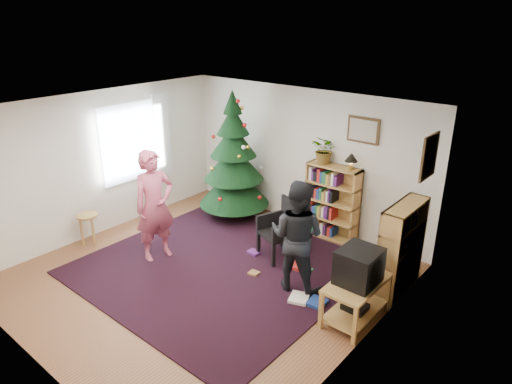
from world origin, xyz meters
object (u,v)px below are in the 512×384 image
Objects in this scene: armchair at (282,226)px; table_lamp at (351,158)px; bookshelf_back at (332,201)px; christmas_tree at (234,166)px; picture_back at (363,130)px; bookshelf_right at (401,247)px; tv_stand at (356,297)px; stool at (88,222)px; picture_right at (429,157)px; person_by_chair at (297,236)px; crt_tv at (359,266)px; person_standing at (155,206)px; potted_plant at (325,150)px.

table_lamp reaches higher than armchair.
christmas_tree is at bearing -166.80° from bookshelf_back.
bookshelf_back is 0.88m from table_lamp.
picture_back reaches higher than bookshelf_right.
bookshelf_back is at bearing 63.49° from bookshelf_right.
armchair is (-1.71, 0.71, 0.19)m from tv_stand.
bookshelf_right is 5.01m from stool.
picture_back is 0.42× the size of bookshelf_back.
stool is at bearing -153.66° from picture_right.
bookshelf_right is at bearing -31.58° from table_lamp.
picture_right is at bearing -28.69° from picture_back.
crt_tv is at bearing 162.69° from person_by_chair.
christmas_tree reaches higher than person_by_chair.
person_standing is at bearing -169.27° from crt_tv.
christmas_tree is at bearing 157.80° from tv_stand.
bookshelf_right is 1.86m from armchair.
armchair is at bearing -92.09° from potted_plant.
potted_plant is (-0.60, -0.14, -0.41)m from picture_back.
person_by_chair is at bearing -60.30° from person_standing.
table_lamp is (0.30, 0.00, 0.83)m from bookshelf_back.
armchair is at bearing 157.43° from tv_stand.
crt_tv is 0.29× the size of person_standing.
table_lamp is at bearing 0.00° from bookshelf_back.
stool is (-2.71, -1.80, -0.09)m from armchair.
crt_tv is (-0.00, -0.00, 0.45)m from tv_stand.
christmas_tree is at bearing 66.60° from stool.
table_lamp reaches higher than crt_tv.
bookshelf_right is at bearing -5.77° from christmas_tree.
picture_back is 2.17m from person_by_chair.
picture_right is 0.25× the size of christmas_tree.
picture_back is at bearing 118.74° from crt_tv.
bookshelf_right is at bearing 83.12° from crt_tv.
picture_right is 2.03m from person_by_chair.
armchair is (1.64, -0.66, -0.49)m from christmas_tree.
person_standing is (-2.14, -2.55, -1.06)m from picture_back.
bookshelf_back reaches higher than stool.
table_lamp reaches higher than bookshelf_back.
person_standing is (-3.21, -0.61, 0.57)m from tv_stand.
person_by_chair reaches higher than bookshelf_right.
christmas_tree is 2.68m from person_by_chair.
stool is at bearing -126.00° from armchair.
christmas_tree reaches higher than picture_right.
armchair is at bearing -116.15° from table_lamp.
picture_back reaches higher than armchair.
potted_plant is at bearing 180.00° from bookshelf_back.
christmas_tree reaches higher than person_standing.
christmas_tree reaches higher than table_lamp.
picture_back reaches higher than table_lamp.
crt_tv is at bearing -180.00° from tv_stand.
person_by_chair reaches higher than table_lamp.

